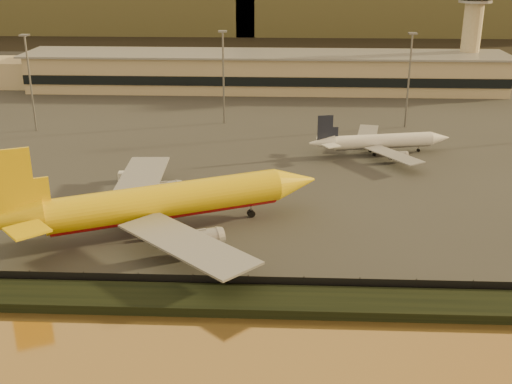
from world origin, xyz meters
TOP-DOWN VIEW (x-y plane):
  - ground at (0.00, 0.00)m, footprint 900.00×900.00m
  - embankment at (0.00, -17.00)m, footprint 320.00×7.00m
  - tarmac at (0.00, 95.00)m, footprint 320.00×220.00m
  - perimeter_fence at (0.00, -13.00)m, footprint 300.00×0.05m
  - terminal_building at (-14.52, 125.55)m, footprint 202.00×25.00m
  - control_tower at (70.00, 131.00)m, footprint 11.20×11.20m
  - apron_light_masts at (15.00, 75.00)m, footprint 152.20×12.20m
  - dhl_cargo_jet at (-14.12, 6.79)m, footprint 55.99×53.06m
  - white_narrowbody_jet at (29.80, 53.34)m, footprint 34.62×33.26m
  - gse_vehicle_yellow at (2.33, 28.93)m, footprint 4.52×2.70m
  - gse_vehicle_white at (-25.75, 31.72)m, footprint 4.63×2.41m

SIDE VIEW (x-z plane):
  - ground at x=0.00m, z-range 0.00..0.00m
  - tarmac at x=0.00m, z-range 0.00..0.20m
  - embankment at x=0.00m, z-range 0.00..1.40m
  - gse_vehicle_yellow at x=2.33m, z-range 0.20..2.10m
  - gse_vehicle_white at x=-25.75m, z-range 0.20..2.21m
  - perimeter_fence at x=0.00m, z-range 0.20..2.40m
  - white_narrowbody_jet at x=29.80m, z-range -1.82..8.19m
  - dhl_cargo_jet at x=-14.12m, z-range -3.36..14.32m
  - terminal_building at x=-14.52m, z-range -0.05..12.55m
  - apron_light_masts at x=15.00m, z-range 3.00..28.40m
  - control_tower at x=70.00m, z-range 3.91..39.41m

